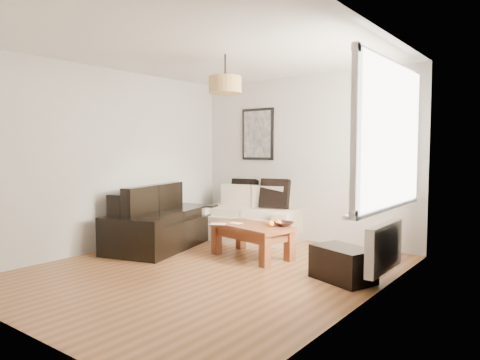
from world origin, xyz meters
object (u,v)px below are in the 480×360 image
Objects in this scene: coffee_table at (252,241)px; ottoman at (343,264)px; sofa_leather at (163,219)px; loveseat_cream at (249,214)px.

coffee_table reaches higher than ottoman.
ottoman is (2.88, -0.03, -0.22)m from sofa_leather.
sofa_leather is 1.49m from coffee_table.
sofa_leather is 2.89m from ottoman.
loveseat_cream is 0.84× the size of sofa_leather.
sofa_leather is at bearing -131.48° from loveseat_cream.
coffee_table is at bearing 169.79° from ottoman.
loveseat_cream is 2.49m from ottoman.
loveseat_cream is at bearing 127.62° from coffee_table.
sofa_leather is 2.90× the size of ottoman.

